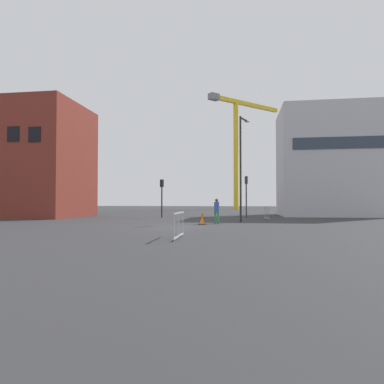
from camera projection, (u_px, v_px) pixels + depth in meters
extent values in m
plane|color=#333335|center=(173.00, 226.00, 20.39)|extent=(160.00, 160.00, 0.00)
cube|color=maroon|center=(32.00, 161.00, 32.88)|extent=(9.83, 8.24, 10.81)
cube|color=black|center=(13.00, 134.00, 28.68)|extent=(1.10, 0.06, 1.30)
cube|color=black|center=(34.00, 134.00, 28.39)|extent=(1.10, 0.06, 1.30)
cube|color=#B7B7BC|center=(328.00, 163.00, 35.06)|extent=(9.67, 7.71, 11.04)
cube|color=#2D3847|center=(338.00, 143.00, 31.24)|extent=(8.13, 0.08, 1.10)
cylinder|color=yellow|center=(236.00, 156.00, 62.76)|extent=(0.90, 0.90, 19.69)
cube|color=yellow|center=(247.00, 104.00, 64.64)|extent=(12.44, 11.58, 0.70)
cube|color=slate|center=(214.00, 97.00, 60.09)|extent=(2.14, 2.10, 1.10)
cylinder|color=#232326|center=(241.00, 169.00, 24.85)|extent=(0.14, 0.14, 7.81)
cube|color=#232326|center=(244.00, 119.00, 25.51)|extent=(0.60, 1.24, 0.10)
ellipsoid|color=silver|center=(247.00, 121.00, 26.07)|extent=(0.44, 0.24, 0.16)
cylinder|color=black|center=(162.00, 202.00, 31.29)|extent=(0.12, 0.12, 2.84)
cube|color=black|center=(162.00, 183.00, 31.34)|extent=(0.33, 0.35, 0.70)
sphere|color=#390605|center=(163.00, 181.00, 31.49)|extent=(0.11, 0.11, 0.11)
sphere|color=#3C2905|center=(163.00, 183.00, 31.49)|extent=(0.11, 0.11, 0.11)
sphere|color=green|center=(163.00, 186.00, 31.48)|extent=(0.11, 0.11, 0.11)
cylinder|color=#2D2D30|center=(246.00, 201.00, 31.31)|extent=(0.12, 0.12, 3.14)
cube|color=#2D2D30|center=(246.00, 180.00, 31.36)|extent=(0.28, 0.31, 0.70)
sphere|color=#390605|center=(246.00, 178.00, 31.54)|extent=(0.11, 0.11, 0.11)
sphere|color=#F2A514|center=(246.00, 180.00, 31.54)|extent=(0.11, 0.11, 0.11)
sphere|color=#07330F|center=(246.00, 183.00, 31.53)|extent=(0.11, 0.11, 0.11)
cylinder|color=#2D844C|center=(215.00, 218.00, 22.74)|extent=(0.14, 0.14, 0.81)
cylinder|color=#2D844C|center=(218.00, 218.00, 22.68)|extent=(0.14, 0.14, 0.81)
cylinder|color=#33519E|center=(217.00, 207.00, 22.73)|extent=(0.34, 0.34, 0.67)
sphere|color=brown|center=(217.00, 200.00, 22.74)|extent=(0.22, 0.22, 0.22)
cube|color=gray|center=(267.00, 207.00, 28.15)|extent=(0.23, 2.47, 0.06)
cube|color=gray|center=(267.00, 218.00, 28.13)|extent=(0.23, 2.47, 0.06)
cylinder|color=gray|center=(269.00, 214.00, 27.03)|extent=(0.04, 0.04, 1.05)
cylinder|color=gray|center=(267.00, 213.00, 28.14)|extent=(0.04, 0.04, 1.05)
cylinder|color=gray|center=(265.00, 213.00, 29.25)|extent=(0.04, 0.04, 1.05)
cube|color=#B2B5BA|center=(179.00, 213.00, 13.89)|extent=(0.10, 2.28, 0.06)
cube|color=#B2B5BA|center=(179.00, 236.00, 13.86)|extent=(0.10, 2.28, 0.06)
cylinder|color=#B2B5BA|center=(174.00, 228.00, 12.85)|extent=(0.04, 0.04, 1.05)
cylinder|color=#B2B5BA|center=(179.00, 226.00, 13.87)|extent=(0.04, 0.04, 1.05)
cylinder|color=#B2B5BA|center=(183.00, 224.00, 14.89)|extent=(0.04, 0.04, 1.05)
cube|color=black|center=(202.00, 218.00, 31.01)|extent=(0.51, 0.51, 0.03)
cone|color=orange|center=(202.00, 215.00, 31.01)|extent=(0.40, 0.40, 0.52)
cube|color=black|center=(202.00, 224.00, 22.21)|extent=(0.50, 0.50, 0.03)
cone|color=orange|center=(202.00, 221.00, 22.21)|extent=(0.39, 0.39, 0.51)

